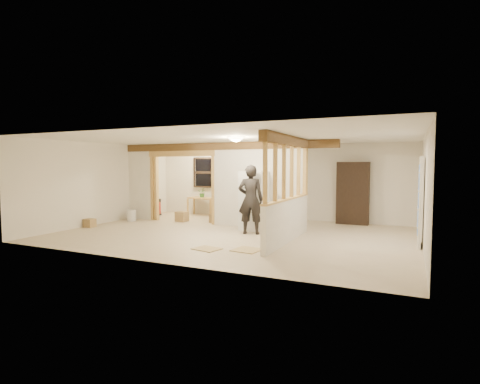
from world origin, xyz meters
The scene contains 30 objects.
floor centered at (0.00, 0.00, -0.01)m, with size 9.00×6.50×0.01m, color beige.
ceiling centered at (0.00, 0.00, 2.50)m, with size 9.00×6.50×0.01m, color white.
wall_back centered at (0.00, 3.25, 1.25)m, with size 9.00×0.01×2.50m, color silver.
wall_front centered at (0.00, -3.25, 1.25)m, with size 9.00×0.01×2.50m, color silver.
wall_left centered at (-4.50, 0.00, 1.25)m, with size 0.01×6.50×2.50m, color silver.
wall_right centered at (4.50, 0.00, 1.25)m, with size 0.01×6.50×2.50m, color silver.
partition_left_stub centered at (-4.05, 1.20, 1.25)m, with size 0.90×0.12×2.50m, color white.
partition_center centered at (0.20, 1.20, 1.25)m, with size 2.80×0.12×2.50m, color white.
doorway_frame centered at (-2.40, 1.20, 1.10)m, with size 2.46×0.14×2.20m, color tan.
header_beam_back centered at (-1.00, 1.20, 2.38)m, with size 7.00×0.18×0.22m, color brown.
header_beam_right centered at (1.60, -0.40, 2.38)m, with size 0.18×3.30×0.22m, color brown.
pony_wall centered at (1.60, -0.40, 0.50)m, with size 0.12×3.20×1.00m, color white.
stud_partition centered at (1.60, -0.40, 1.66)m, with size 0.14×3.20×1.32m, color tan.
window_back centered at (-2.60, 3.17, 1.55)m, with size 1.12×0.10×1.10m, color black.
french_door centered at (4.42, 0.40, 1.00)m, with size 0.12×0.86×2.00m, color white.
ceiling_dome_main centered at (0.30, -0.50, 2.48)m, with size 0.36×0.36×0.16m, color #FFEABF.
ceiling_dome_util centered at (-2.50, 2.30, 2.48)m, with size 0.32×0.32×0.14m, color #FFEABF.
hanging_bulb centered at (-2.00, 1.60, 2.18)m, with size 0.07×0.07×0.07m, color #FFD88C.
refrigerator centered at (0.24, 0.81, 0.82)m, with size 0.68×0.66×1.64m, color white.
woman centered at (0.41, 0.18, 0.91)m, with size 0.67×0.44×1.83m, color black.
work_table centered at (-2.66, 2.88, 0.32)m, with size 1.03×0.52×0.65m, color tan.
potted_plant centered at (-2.67, 2.93, 0.82)m, with size 0.30×0.26×0.33m, color #33792E.
shop_vac centered at (-4.20, 2.16, 0.30)m, with size 0.46×0.46×0.61m, color #B11A12.
bookshelf centered at (2.61, 3.02, 0.96)m, with size 0.96×0.32×1.91m, color black.
bucket centered at (-4.01, 0.67, 0.18)m, with size 0.29×0.29×0.36m, color white.
box_util_a centered at (-1.36, 1.50, 0.14)m, with size 0.32×0.28×0.28m, color #A78451.
box_util_b centered at (-2.49, 1.32, 0.16)m, with size 0.34×0.34×0.32m, color #A78451.
box_front centered at (-4.32, -0.78, 0.12)m, with size 0.30×0.24×0.24m, color #A78451.
floor_panel_near centered at (1.09, -1.62, 0.01)m, with size 0.55×0.55×0.02m, color tan.
floor_panel_far centered at (0.26, -1.89, 0.01)m, with size 0.56×0.44×0.02m, color tan.
Camera 1 is at (4.23, -8.82, 1.80)m, focal length 28.00 mm.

